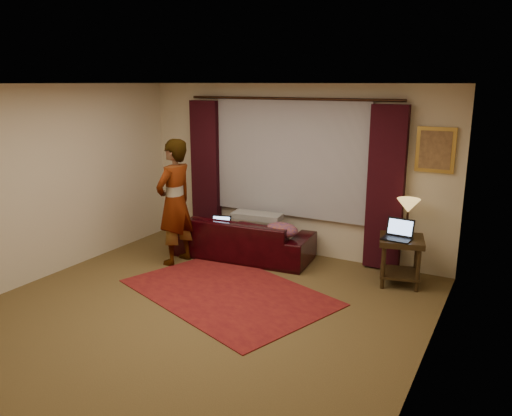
{
  "coord_description": "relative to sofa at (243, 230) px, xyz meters",
  "views": [
    {
      "loc": [
        3.16,
        -4.4,
        2.62
      ],
      "look_at": [
        0.1,
        1.2,
        1.0
      ],
      "focal_mm": 35.0,
      "sensor_mm": 36.0,
      "label": 1
    }
  ],
  "objects": [
    {
      "name": "clothing_pile",
      "position": [
        0.68,
        -0.07,
        0.11
      ],
      "size": [
        0.54,
        0.44,
        0.21
      ],
      "primitive_type": "ellipsoid",
      "rotation": [
        0.0,
        0.0,
        -0.12
      ],
      "color": "brown",
      "rests_on": "sofa"
    },
    {
      "name": "wall_left",
      "position": [
        -2.0,
        -1.89,
        0.87
      ],
      "size": [
        0.02,
        5.0,
        2.6
      ],
      "primitive_type": "cube",
      "color": "beige",
      "rests_on": "ground"
    },
    {
      "name": "picture_frame",
      "position": [
        2.6,
        0.58,
        1.32
      ],
      "size": [
        0.5,
        0.04,
        0.6
      ],
      "primitive_type": "cube",
      "color": "#BD913C",
      "rests_on": "wall_back"
    },
    {
      "name": "throw_blanket",
      "position": [
        0.14,
        0.18,
        0.43
      ],
      "size": [
        0.8,
        0.39,
        0.09
      ],
      "primitive_type": "cube",
      "rotation": [
        0.0,
        0.0,
        0.12
      ],
      "color": "gray",
      "rests_on": "sofa"
    },
    {
      "name": "drape_right",
      "position": [
        2.0,
        0.5,
        0.75
      ],
      "size": [
        0.5,
        0.14,
        2.3
      ],
      "primitive_type": "cube",
      "color": "black",
      "rests_on": "floor"
    },
    {
      "name": "sofa",
      "position": [
        0.0,
        0.0,
        0.0
      ],
      "size": [
        2.2,
        1.12,
        0.85
      ],
      "primitive_type": "imported",
      "rotation": [
        0.0,
        0.0,
        3.24
      ],
      "color": "black",
      "rests_on": "floor"
    },
    {
      "name": "sheer_curtain",
      "position": [
        0.5,
        0.55,
        1.07
      ],
      "size": [
        2.5,
        0.05,
        1.8
      ],
      "primitive_type": "cube",
      "color": "#A1A0A8",
      "rests_on": "wall_back"
    },
    {
      "name": "floor",
      "position": [
        0.5,
        -1.89,
        -0.43
      ],
      "size": [
        5.0,
        5.0,
        0.01
      ],
      "primitive_type": "cube",
      "color": "brown",
      "rests_on": "ground"
    },
    {
      "name": "drape_left",
      "position": [
        -1.0,
        0.5,
        0.75
      ],
      "size": [
        0.5,
        0.14,
        2.3
      ],
      "primitive_type": "cube",
      "color": "black",
      "rests_on": "floor"
    },
    {
      "name": "wall_right",
      "position": [
        3.0,
        -1.89,
        0.87
      ],
      "size": [
        0.02,
        5.0,
        2.6
      ],
      "primitive_type": "cube",
      "color": "beige",
      "rests_on": "ground"
    },
    {
      "name": "end_table",
      "position": [
        2.36,
        0.08,
        -0.1
      ],
      "size": [
        0.68,
        0.68,
        0.64
      ],
      "primitive_type": "cube",
      "rotation": [
        0.0,
        0.0,
        0.25
      ],
      "color": "black",
      "rests_on": "floor"
    },
    {
      "name": "wall_back",
      "position": [
        0.5,
        0.61,
        0.87
      ],
      "size": [
        5.0,
        0.02,
        2.6
      ],
      "primitive_type": "cube",
      "color": "beige",
      "rests_on": "ground"
    },
    {
      "name": "area_rug",
      "position": [
        0.51,
        -1.27,
        -0.42
      ],
      "size": [
        2.99,
        2.46,
        0.01
      ],
      "primitive_type": "cube",
      "rotation": [
        0.0,
        0.0,
        -0.34
      ],
      "color": "maroon",
      "rests_on": "floor"
    },
    {
      "name": "curtain_rod",
      "position": [
        0.5,
        0.5,
        1.95
      ],
      "size": [
        0.04,
        0.04,
        3.4
      ],
      "primitive_type": "cylinder",
      "color": "black",
      "rests_on": "wall_back"
    },
    {
      "name": "ceiling",
      "position": [
        0.5,
        -1.89,
        2.17
      ],
      "size": [
        5.0,
        5.0,
        0.02
      ],
      "primitive_type": "cube",
      "color": "silver",
      "rests_on": "ground"
    },
    {
      "name": "laptop_table",
      "position": [
        2.32,
        -0.05,
        0.35
      ],
      "size": [
        0.38,
        0.41,
        0.26
      ],
      "primitive_type": null,
      "rotation": [
        0.0,
        0.0,
        -0.08
      ],
      "color": "black",
      "rests_on": "end_table"
    },
    {
      "name": "tiffany_lamp",
      "position": [
        2.37,
        0.26,
        0.46
      ],
      "size": [
        0.33,
        0.33,
        0.48
      ],
      "primitive_type": null,
      "rotation": [
        0.0,
        0.0,
        0.11
      ],
      "color": "olive",
      "rests_on": "end_table"
    },
    {
      "name": "laptop_sofa",
      "position": [
        -0.27,
        -0.23,
        0.11
      ],
      "size": [
        0.37,
        0.39,
        0.21
      ],
      "primitive_type": null,
      "rotation": [
        0.0,
        0.0,
        0.28
      ],
      "color": "black",
      "rests_on": "sofa"
    },
    {
      "name": "person",
      "position": [
        -0.75,
        -0.68,
        0.49
      ],
      "size": [
        0.58,
        0.58,
        1.84
      ],
      "primitive_type": "imported",
      "rotation": [
        0.0,
        0.0,
        -1.65
      ],
      "color": "gray",
      "rests_on": "floor"
    }
  ]
}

